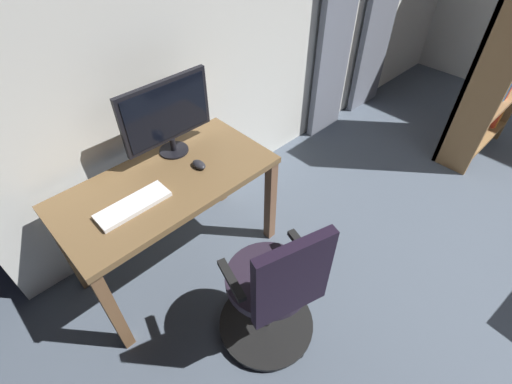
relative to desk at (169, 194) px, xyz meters
name	(u,v)px	position (x,y,z in m)	size (l,w,h in m)	color
desk	(169,194)	(0.00, 0.00, 0.00)	(1.25, 0.63, 0.73)	brown
office_chair	(274,293)	(-0.04, 0.82, -0.16)	(0.56, 0.56, 1.01)	black
computer_monitor	(167,114)	(-0.19, -0.20, 0.37)	(0.58, 0.18, 0.47)	black
computer_keyboard	(133,205)	(0.24, 0.06, 0.12)	(0.39, 0.14, 0.02)	white
computer_mouse	(199,165)	(-0.21, 0.04, 0.13)	(0.06, 0.10, 0.04)	#232328
bookshelf	(504,57)	(-2.71, 0.80, 0.26)	(0.81, 0.30, 1.81)	olive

